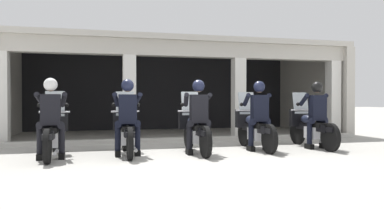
{
  "coord_description": "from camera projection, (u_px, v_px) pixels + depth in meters",
  "views": [
    {
      "loc": [
        -2.08,
        -7.57,
        1.16
      ],
      "look_at": [
        0.0,
        0.56,
        1.05
      ],
      "focal_mm": 34.65,
      "sensor_mm": 36.0,
      "label": 1
    }
  ],
  "objects": [
    {
      "name": "motorcycle_center",
      "position": [
        195.0,
        130.0,
        8.14
      ],
      "size": [
        0.62,
        2.04,
        1.35
      ],
      "rotation": [
        0.0,
        0.0,
        0.17
      ],
      "color": "black",
      "rests_on": "ground"
    },
    {
      "name": "police_officer_right",
      "position": [
        259.0,
        110.0,
        8.41
      ],
      "size": [
        0.63,
        0.61,
        1.58
      ],
      "rotation": [
        0.0,
        0.0,
        0.15
      ],
      "color": "black",
      "rests_on": "ground"
    },
    {
      "name": "motorcycle_right",
      "position": [
        254.0,
        128.0,
        8.69
      ],
      "size": [
        0.62,
        2.04,
        1.35
      ],
      "rotation": [
        0.0,
        0.0,
        0.15
      ],
      "color": "black",
      "rests_on": "ground"
    },
    {
      "name": "motorcycle_left",
      "position": [
        127.0,
        131.0,
        7.89
      ],
      "size": [
        0.62,
        2.04,
        1.35
      ],
      "rotation": [
        0.0,
        0.0,
        0.16
      ],
      "color": "black",
      "rests_on": "ground"
    },
    {
      "name": "ground_plane",
      "position": [
        171.0,
        140.0,
        10.77
      ],
      "size": [
        80.0,
        80.0,
        0.0
      ],
      "primitive_type": "plane",
      "color": "#A8A59E"
    },
    {
      "name": "kerb_strip",
      "position": [
        190.0,
        140.0,
        10.22
      ],
      "size": [
        10.33,
        0.24,
        0.12
      ],
      "primitive_type": "cube",
      "color": "#B7B5AD",
      "rests_on": "ground"
    },
    {
      "name": "police_officer_far_left",
      "position": [
        51.0,
        111.0,
        7.19
      ],
      "size": [
        0.63,
        0.61,
        1.58
      ],
      "rotation": [
        0.0,
        0.0,
        -0.01
      ],
      "color": "black",
      "rests_on": "ground"
    },
    {
      "name": "motorcycle_far_left",
      "position": [
        53.0,
        132.0,
        7.47
      ],
      "size": [
        0.62,
        2.04,
        1.35
      ],
      "rotation": [
        0.0,
        0.0,
        -0.01
      ],
      "color": "black",
      "rests_on": "ground"
    },
    {
      "name": "police_officer_left",
      "position": [
        128.0,
        111.0,
        7.61
      ],
      "size": [
        0.63,
        0.61,
        1.58
      ],
      "rotation": [
        0.0,
        0.0,
        0.16
      ],
      "color": "black",
      "rests_on": "ground"
    },
    {
      "name": "motorcycle_far_right",
      "position": [
        310.0,
        127.0,
        9.04
      ],
      "size": [
        0.62,
        2.04,
        1.35
      ],
      "rotation": [
        0.0,
        0.0,
        0.02
      ],
      "color": "black",
      "rests_on": "ground"
    },
    {
      "name": "station_building",
      "position": [
        170.0,
        77.0,
        12.97
      ],
      "size": [
        10.83,
        4.69,
        3.0
      ],
      "color": "black",
      "rests_on": "ground"
    },
    {
      "name": "police_officer_far_right",
      "position": [
        317.0,
        109.0,
        8.76
      ],
      "size": [
        0.63,
        0.61,
        1.58
      ],
      "rotation": [
        0.0,
        0.0,
        0.02
      ],
      "color": "black",
      "rests_on": "ground"
    },
    {
      "name": "police_officer_center",
      "position": [
        198.0,
        110.0,
        7.86
      ],
      "size": [
        0.63,
        0.61,
        1.58
      ],
      "rotation": [
        0.0,
        0.0,
        0.17
      ],
      "color": "black",
      "rests_on": "ground"
    }
  ]
}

